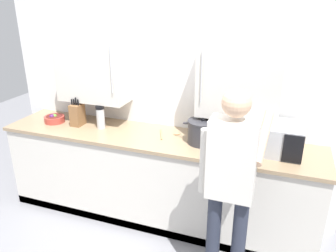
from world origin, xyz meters
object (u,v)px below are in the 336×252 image
object	(u,v)px
person_figure	(231,179)
microwave_oven	(265,137)
wooden_spoon	(169,134)
knife_block	(77,115)
stock_pot	(203,132)
fruit_bowl	(54,118)
thermos_flask	(101,117)

from	to	relation	value
person_figure	microwave_oven	bearing A→B (deg)	76.00
wooden_spoon	microwave_oven	bearing A→B (deg)	-2.96
microwave_oven	knife_block	distance (m)	1.95
knife_block	stock_pot	world-z (taller)	knife_block
stock_pot	person_figure	distance (m)	0.80
fruit_bowl	person_figure	distance (m)	2.18
person_figure	fruit_bowl	bearing A→B (deg)	161.70
thermos_flask	fruit_bowl	xyz separation A→B (m)	(-0.58, -0.02, -0.08)
knife_block	wooden_spoon	bearing A→B (deg)	3.96
wooden_spoon	fruit_bowl	distance (m)	1.32
microwave_oven	person_figure	bearing A→B (deg)	-104.00
stock_pot	thermos_flask	xyz separation A→B (m)	(-1.10, 0.00, 0.01)
knife_block	microwave_oven	bearing A→B (deg)	0.65
person_figure	thermos_flask	bearing A→B (deg)	154.72
stock_pot	microwave_oven	bearing A→B (deg)	2.17
wooden_spoon	person_figure	xyz separation A→B (m)	(0.76, -0.77, 0.06)
stock_pot	wooden_spoon	world-z (taller)	stock_pot
microwave_oven	fruit_bowl	xyz separation A→B (m)	(-2.25, -0.04, -0.09)
wooden_spoon	fruit_bowl	xyz separation A→B (m)	(-1.31, -0.09, 0.03)
stock_pot	fruit_bowl	world-z (taller)	stock_pot
stock_pot	person_figure	xyz separation A→B (m)	(0.39, -0.70, -0.04)
microwave_oven	person_figure	distance (m)	0.75
knife_block	thermos_flask	world-z (taller)	knife_block
stock_pot	fruit_bowl	xyz separation A→B (m)	(-1.68, -0.02, -0.07)
stock_pot	thermos_flask	world-z (taller)	stock_pot
microwave_oven	stock_pot	world-z (taller)	microwave_oven
wooden_spoon	person_figure	world-z (taller)	person_figure
knife_block	fruit_bowl	bearing A→B (deg)	-177.12
microwave_oven	person_figure	xyz separation A→B (m)	(-0.18, -0.72, -0.06)
knife_block	fruit_bowl	distance (m)	0.31
knife_block	stock_pot	size ratio (longest dim) A/B	0.82
microwave_oven	wooden_spoon	size ratio (longest dim) A/B	3.23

